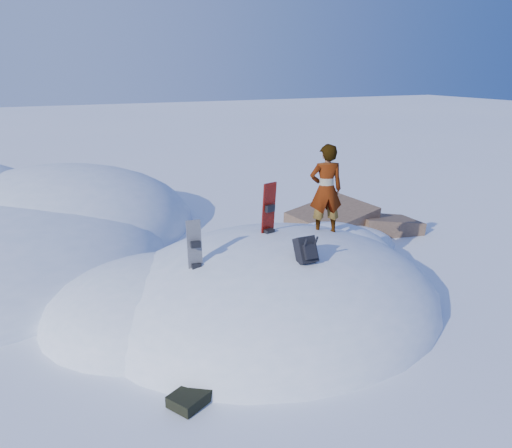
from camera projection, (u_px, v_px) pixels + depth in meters
name	position (u px, v px, depth m)	size (l,w,h in m)	color
ground	(273.00, 307.00, 10.10)	(120.00, 120.00, 0.00)	white
snow_mound	(260.00, 303.00, 10.24)	(8.00, 6.00, 3.00)	white
rock_outcrop	(342.00, 237.00, 14.18)	(4.68, 4.41, 1.68)	brown
snowboard_red	(268.00, 223.00, 9.91)	(0.35, 0.28, 1.68)	red
snowboard_dark	(195.00, 258.00, 8.71)	(0.27, 0.20, 1.37)	black
backpack	(306.00, 250.00, 8.68)	(0.34, 0.45, 0.56)	black
gear_pile	(194.00, 394.00, 7.23)	(0.86, 0.69, 0.22)	black
person	(326.00, 190.00, 10.17)	(0.69, 0.45, 1.88)	slate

